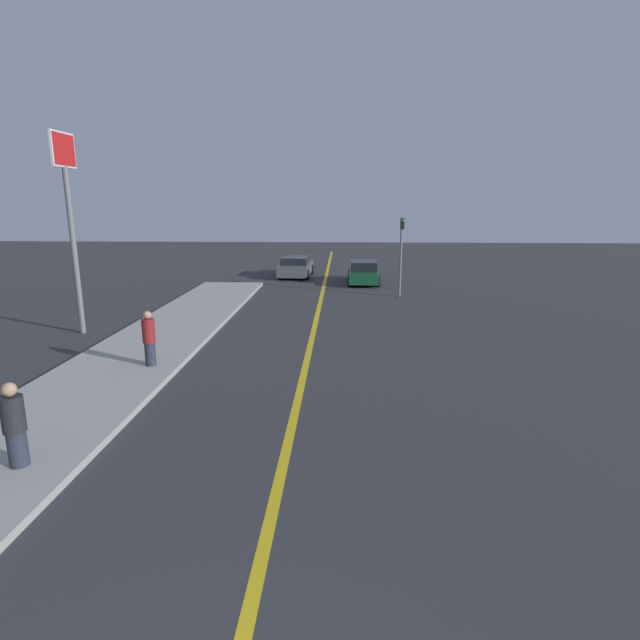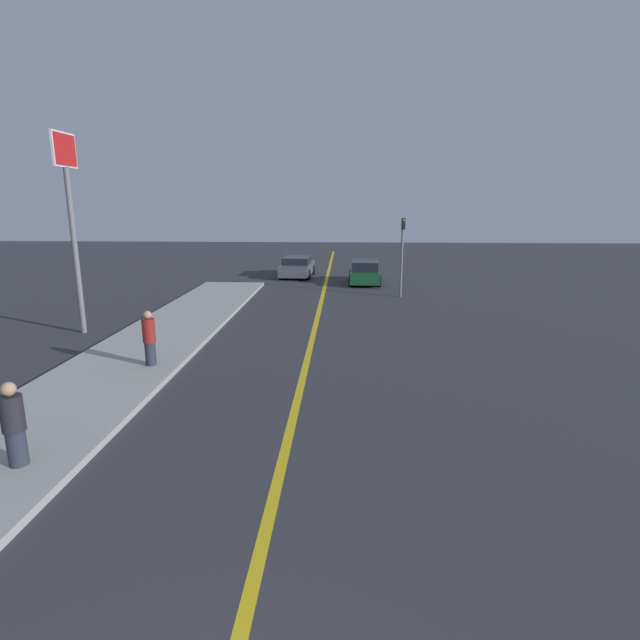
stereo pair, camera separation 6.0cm
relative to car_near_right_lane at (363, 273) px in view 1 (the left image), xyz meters
name	(u,v)px [view 1 (the left image)]	position (x,y,z in m)	size (l,w,h in m)	color
road_center_line	(316,320)	(-2.33, -9.72, -0.65)	(0.20, 60.00, 0.01)	gold
sidewalk_left	(147,348)	(-7.64, -14.29, -0.58)	(3.43, 26.85, 0.16)	#9E9E99
car_near_right_lane	(363,273)	(0.00, 0.00, 0.00)	(1.91, 3.84, 1.37)	#144728
car_ahead_center	(296,267)	(-4.29, 2.69, -0.02)	(2.15, 4.14, 1.31)	#4C5156
pedestrian_mid_group	(14,425)	(-6.96, -21.88, 0.26)	(0.39, 0.39, 1.55)	#282D3D
pedestrian_far_standing	(149,339)	(-6.74, -16.25, 0.29)	(0.36, 0.36, 1.59)	#282D3D
traffic_light	(401,249)	(1.68, -4.34, 1.79)	(0.18, 0.40, 3.98)	slate
roadside_sign	(68,195)	(-10.87, -12.16, 4.30)	(0.20, 1.45, 7.07)	slate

